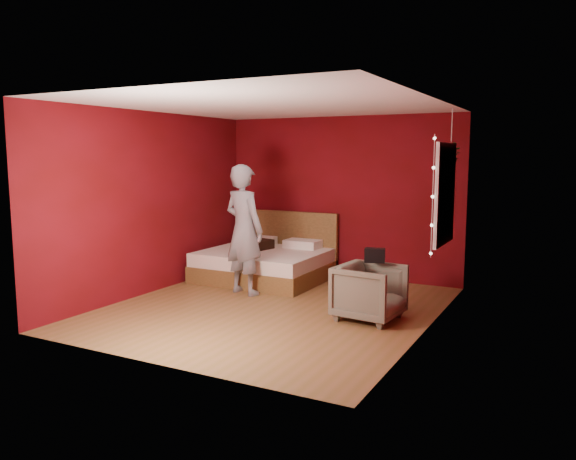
{
  "coord_description": "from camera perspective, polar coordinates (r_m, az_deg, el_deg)",
  "views": [
    {
      "loc": [
        3.49,
        -6.21,
        1.98
      ],
      "look_at": [
        0.01,
        0.4,
        0.98
      ],
      "focal_mm": 35.0,
      "sensor_mm": 36.0,
      "label": 1
    }
  ],
  "objects": [
    {
      "name": "armchair",
      "position": [
        6.89,
        8.3,
        -6.27
      ],
      "size": [
        0.81,
        0.79,
        0.68
      ],
      "primitive_type": "imported",
      "rotation": [
        0.0,
        0.0,
        1.48
      ],
      "color": "#696753",
      "rests_on": "ground"
    },
    {
      "name": "handbag",
      "position": [
        6.94,
        8.8,
        -2.55
      ],
      "size": [
        0.27,
        0.19,
        0.18
      ],
      "primitive_type": "cube",
      "rotation": [
        0.0,
        0.0,
        0.28
      ],
      "color": "black",
      "rests_on": "armchair"
    },
    {
      "name": "person",
      "position": [
        8.01,
        -4.49,
        0.03
      ],
      "size": [
        0.77,
        0.6,
        1.85
      ],
      "primitive_type": "imported",
      "rotation": [
        0.0,
        0.0,
        2.88
      ],
      "color": "slate",
      "rests_on": "ground"
    },
    {
      "name": "fairy_lights",
      "position": [
        6.78,
        14.48,
        3.3
      ],
      "size": [
        0.04,
        0.04,
        1.45
      ],
      "color": "silver",
      "rests_on": "room_walls"
    },
    {
      "name": "bed",
      "position": [
        9.05,
        -2.19,
        -3.29
      ],
      "size": [
        1.89,
        1.6,
        1.04
      ],
      "color": "brown",
      "rests_on": "ground"
    },
    {
      "name": "window",
      "position": [
        7.29,
        15.63,
        3.54
      ],
      "size": [
        0.05,
        0.97,
        1.27
      ],
      "color": "white",
      "rests_on": "room_walls"
    },
    {
      "name": "room_walls",
      "position": [
        7.13,
        -1.59,
        5.18
      ],
      "size": [
        4.04,
        4.54,
        2.62
      ],
      "color": "#630A14",
      "rests_on": "ground"
    },
    {
      "name": "throw_pillow",
      "position": [
        9.13,
        -3.19,
        -1.45
      ],
      "size": [
        0.49,
        0.49,
        0.15
      ],
      "primitive_type": "cube",
      "rotation": [
        0.0,
        0.0,
        -0.22
      ],
      "color": "black",
      "rests_on": "bed"
    },
    {
      "name": "hanging_plant",
      "position": [
        7.96,
        16.2,
        7.26
      ],
      "size": [
        0.4,
        0.37,
        0.81
      ],
      "color": "silver",
      "rests_on": "room_walls"
    },
    {
      "name": "floor",
      "position": [
        7.4,
        -1.55,
        -7.93
      ],
      "size": [
        4.5,
        4.5,
        0.0
      ],
      "primitive_type": "plane",
      "color": "brown",
      "rests_on": "ground"
    }
  ]
}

